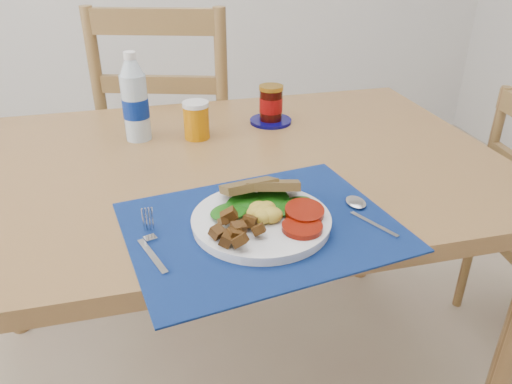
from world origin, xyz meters
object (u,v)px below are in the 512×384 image
Objects in this scene: juice_glass at (196,121)px; chair_far at (171,120)px; water_bottle at (135,102)px; jam_on_saucer at (271,107)px; breakfast_plate at (259,218)px.

chair_far is at bearing 93.46° from juice_glass.
water_bottle is 1.92× the size of jam_on_saucer.
jam_on_saucer reaches higher than juice_glass.
juice_glass is (0.15, -0.03, -0.05)m from water_bottle.
breakfast_plate is 0.55m from water_bottle.
chair_far is at bearing 119.87° from jam_on_saucer.
juice_glass is (-0.05, 0.47, 0.02)m from breakfast_plate.
jam_on_saucer is at bearing 16.01° from juice_glass.
water_bottle is (-0.20, 0.50, 0.08)m from breakfast_plate.
water_bottle reaches higher than juice_glass.
chair_far is 13.55× the size of juice_glass.
juice_glass reaches higher than breakfast_plate.
chair_far is at bearing 75.63° from water_bottle.
water_bottle is at bearing 110.79° from breakfast_plate.
juice_glass is 0.23m from jam_on_saucer.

